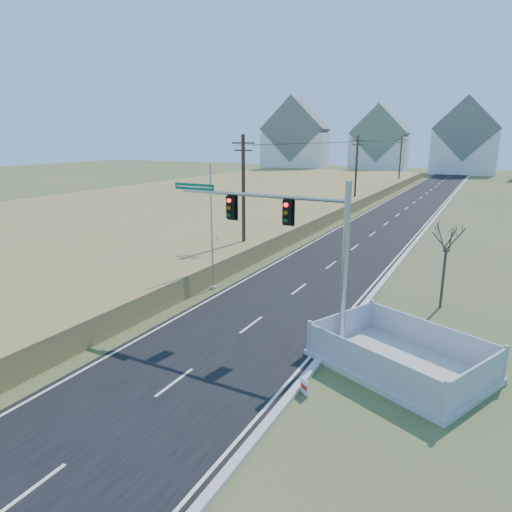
{
  "coord_description": "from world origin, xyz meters",
  "views": [
    {
      "loc": [
        9.6,
        -13.95,
        8.77
      ],
      "look_at": [
        0.07,
        4.36,
        3.4
      ],
      "focal_mm": 32.0,
      "sensor_mm": 36.0,
      "label": 1
    }
  ],
  "objects_px": {
    "fence_enclosure": "(400,362)",
    "flagpole": "(212,241)",
    "bare_tree": "(448,236)",
    "traffic_signal_mast": "(303,244)",
    "open_sign": "(304,387)"
  },
  "relations": [
    {
      "from": "fence_enclosure",
      "to": "flagpole",
      "type": "relative_size",
      "value": 1.02
    },
    {
      "from": "bare_tree",
      "to": "flagpole",
      "type": "bearing_deg",
      "value": -166.49
    },
    {
      "from": "traffic_signal_mast",
      "to": "open_sign",
      "type": "bearing_deg",
      "value": -65.02
    },
    {
      "from": "open_sign",
      "to": "traffic_signal_mast",
      "type": "bearing_deg",
      "value": 146.75
    },
    {
      "from": "open_sign",
      "to": "flagpole",
      "type": "height_order",
      "value": "flagpole"
    },
    {
      "from": "fence_enclosure",
      "to": "bare_tree",
      "type": "height_order",
      "value": "bare_tree"
    },
    {
      "from": "open_sign",
      "to": "bare_tree",
      "type": "bearing_deg",
      "value": 107.14
    },
    {
      "from": "bare_tree",
      "to": "traffic_signal_mast",
      "type": "bearing_deg",
      "value": -126.12
    },
    {
      "from": "traffic_signal_mast",
      "to": "open_sign",
      "type": "xyz_separation_m",
      "value": [
        1.86,
        -4.29,
        -4.08
      ]
    },
    {
      "from": "traffic_signal_mast",
      "to": "open_sign",
      "type": "distance_m",
      "value": 6.2
    },
    {
      "from": "traffic_signal_mast",
      "to": "bare_tree",
      "type": "xyz_separation_m",
      "value": [
        5.13,
        7.03,
        -0.51
      ]
    },
    {
      "from": "traffic_signal_mast",
      "to": "bare_tree",
      "type": "relative_size",
      "value": 1.86
    },
    {
      "from": "traffic_signal_mast",
      "to": "flagpole",
      "type": "height_order",
      "value": "flagpole"
    },
    {
      "from": "fence_enclosure",
      "to": "open_sign",
      "type": "relative_size",
      "value": 13.26
    },
    {
      "from": "traffic_signal_mast",
      "to": "bare_tree",
      "type": "bearing_deg",
      "value": 55.36
    }
  ]
}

